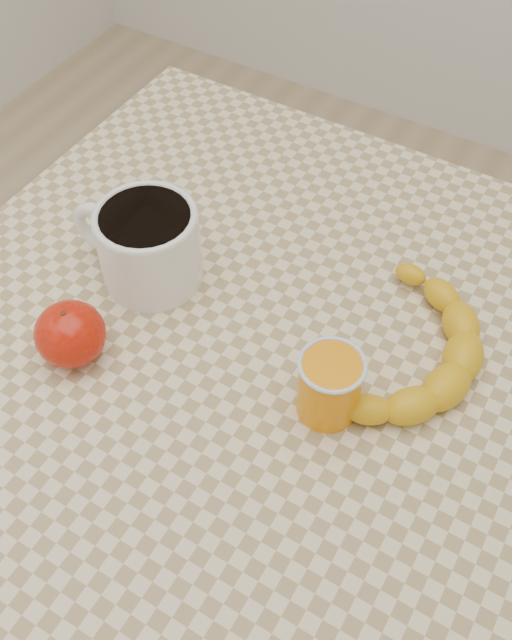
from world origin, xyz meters
The scene contains 6 objects.
ground centered at (0.00, 0.00, 0.00)m, with size 3.00×3.00×0.00m, color tan.
table centered at (0.00, 0.00, 0.66)m, with size 0.80×0.80×0.75m.
coffee_mug centered at (-0.15, 0.01, 0.81)m, with size 0.17×0.13×0.10m.
orange_juice_glass centered at (0.12, -0.05, 0.79)m, with size 0.07×0.07×0.08m.
apple centered at (-0.16, -0.13, 0.79)m, with size 0.09×0.09×0.07m.
banana centered at (0.16, 0.04, 0.77)m, with size 0.25×0.31×0.04m, color gold, non-canonical shape.
Camera 1 is at (0.26, -0.43, 1.40)m, focal length 40.00 mm.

